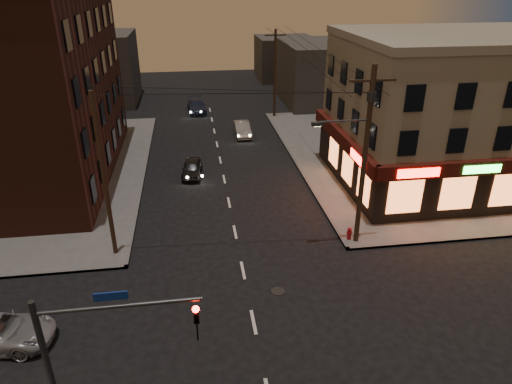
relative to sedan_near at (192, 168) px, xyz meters
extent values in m
plane|color=black|center=(2.37, -17.05, -0.61)|extent=(120.00, 120.00, 0.00)
cube|color=#514F4C|center=(20.37, 1.95, -0.54)|extent=(24.00, 28.00, 0.15)
cube|color=gray|center=(18.37, -3.55, 4.54)|extent=(15.00, 12.00, 10.00)
cube|color=gray|center=(18.37, -3.55, 9.79)|extent=(15.20, 12.20, 0.50)
cube|color=black|center=(18.37, -9.50, 1.24)|extent=(15.12, 0.25, 3.40)
cube|color=black|center=(10.92, -3.55, 1.24)|extent=(0.25, 12.12, 3.40)
cube|color=#3E0F0A|center=(18.37, -9.80, 3.04)|extent=(15.60, 0.50, 0.90)
cube|color=#3E0F0A|center=(10.62, -3.55, 3.04)|extent=(0.50, 12.60, 0.90)
cube|color=#FF140C|center=(13.07, -10.07, 3.04)|extent=(2.60, 0.06, 0.55)
cube|color=#26FF3F|center=(17.07, -10.07, 3.04)|extent=(2.40, 0.06, 0.50)
cube|color=#FF140C|center=(10.35, -7.35, 3.04)|extent=(0.06, 2.60, 0.55)
cube|color=orange|center=(17.77, -9.65, 1.34)|extent=(12.40, 0.08, 2.20)
cube|color=orange|center=(10.77, -4.55, 1.34)|extent=(0.08, 8.40, 2.20)
cube|color=#431F15|center=(-12.13, 1.95, 6.04)|extent=(12.00, 20.00, 13.00)
cube|color=#3F3D3A|center=(16.37, 20.95, 2.89)|extent=(10.00, 12.00, 7.00)
cube|color=#3F3D3A|center=(-10.63, 24.95, 3.39)|extent=(9.00, 10.00, 8.00)
cube|color=#3F3D3A|center=(14.37, 34.95, 2.39)|extent=(8.00, 8.00, 6.00)
cylinder|color=#382619|center=(9.17, -11.25, 4.54)|extent=(0.28, 0.28, 10.00)
cube|color=#382619|center=(9.17, -11.25, 8.74)|extent=(2.40, 0.12, 0.12)
cylinder|color=#333538|center=(9.17, -11.25, 7.94)|extent=(0.44, 0.44, 0.50)
cylinder|color=#333538|center=(7.87, -11.25, 6.74)|extent=(2.60, 0.10, 0.10)
cube|color=#333538|center=(6.47, -11.25, 6.64)|extent=(0.60, 0.25, 0.18)
cube|color=#FFD88C|center=(6.47, -11.25, 6.54)|extent=(0.35, 0.15, 0.04)
cylinder|color=#382619|center=(9.17, 14.95, 4.04)|extent=(0.26, 0.26, 9.00)
cylinder|color=#382619|center=(-4.43, -10.55, 4.04)|extent=(0.24, 0.24, 9.00)
cylinder|color=#333538|center=(-2.03, -22.65, 5.39)|extent=(4.40, 0.12, 0.12)
imported|color=black|center=(-0.03, -22.65, 4.89)|extent=(0.16, 0.20, 1.00)
sphere|color=#FF0C05|center=(-0.03, -22.77, 5.14)|extent=(0.20, 0.20, 0.20)
cube|color=navy|center=(-2.23, -22.65, 5.74)|extent=(0.90, 0.05, 0.25)
imported|color=black|center=(0.00, 0.00, 0.00)|extent=(1.79, 3.73, 1.23)
imported|color=gray|center=(4.96, 9.13, 0.05)|extent=(1.49, 4.08, 1.34)
imported|color=#1C2238|center=(0.85, 18.26, 0.07)|extent=(2.20, 4.82, 1.37)
cylinder|color=maroon|center=(8.83, -11.05, -0.16)|extent=(0.26, 0.26, 0.61)
sphere|color=maroon|center=(8.83, -11.05, 0.18)|extent=(0.25, 0.25, 0.25)
cylinder|color=maroon|center=(8.83, -11.05, -0.03)|extent=(0.34, 0.18, 0.12)
cylinder|color=maroon|center=(8.83, -11.05, -0.03)|extent=(0.18, 0.34, 0.12)
camera|label=1|loc=(0.18, -32.81, 13.42)|focal=32.00mm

